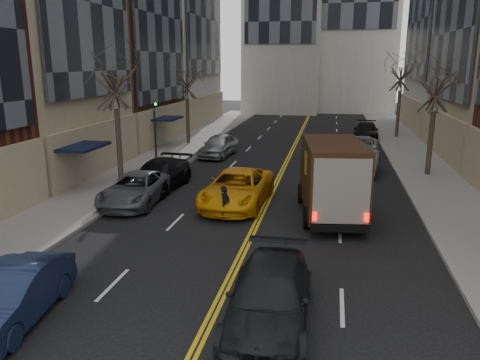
% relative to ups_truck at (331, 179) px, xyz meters
% --- Properties ---
extents(sidewalk_left, '(4.00, 66.00, 0.15)m').
position_rel_ups_truck_xyz_m(sidewalk_left, '(-12.07, 10.88, -1.66)').
color(sidewalk_left, slate).
rests_on(sidewalk_left, ground).
extents(sidewalk_right, '(4.00, 66.00, 0.15)m').
position_rel_ups_truck_xyz_m(sidewalk_right, '(5.93, 10.88, -1.66)').
color(sidewalk_right, slate).
rests_on(sidewalk_right, ground).
extents(tree_lf_mid, '(3.20, 3.20, 8.91)m').
position_rel_ups_truck_xyz_m(tree_lf_mid, '(-11.87, 3.88, 4.86)').
color(tree_lf_mid, '#382D23').
rests_on(tree_lf_mid, sidewalk_left).
extents(tree_lf_far, '(3.20, 3.20, 8.12)m').
position_rel_ups_truck_xyz_m(tree_lf_far, '(-11.87, 16.88, 4.29)').
color(tree_lf_far, '#382D23').
rests_on(tree_lf_far, sidewalk_left).
extents(tree_rt_mid, '(3.20, 3.20, 8.32)m').
position_rel_ups_truck_xyz_m(tree_rt_mid, '(5.73, 8.88, 4.43)').
color(tree_rt_mid, '#382D23').
rests_on(tree_rt_mid, sidewalk_right).
extents(tree_rt_far, '(3.20, 3.20, 9.11)m').
position_rel_ups_truck_xyz_m(tree_rt_far, '(5.73, 23.88, 5.00)').
color(tree_rt_far, '#382D23').
rests_on(tree_rt_far, sidewalk_right).
extents(traffic_signal, '(0.29, 0.26, 4.70)m').
position_rel_ups_truck_xyz_m(traffic_signal, '(-10.46, 5.87, 1.08)').
color(traffic_signal, black).
rests_on(traffic_signal, sidewalk_left).
extents(ups_truck, '(3.19, 6.55, 3.45)m').
position_rel_ups_truck_xyz_m(ups_truck, '(0.00, 0.00, 0.00)').
color(ups_truck, black).
rests_on(ups_truck, ground).
extents(observer_sedan, '(2.23, 5.27, 1.52)m').
position_rel_ups_truck_xyz_m(observer_sedan, '(-1.49, -9.39, -0.98)').
color(observer_sedan, black).
rests_on(observer_sedan, ground).
extents(taxi, '(3.02, 6.12, 1.67)m').
position_rel_ups_truck_xyz_m(taxi, '(-4.44, 0.91, -0.90)').
color(taxi, orange).
rests_on(taxi, ground).
extents(pedestrian, '(0.52, 0.67, 1.61)m').
position_rel_ups_truck_xyz_m(pedestrian, '(-4.44, -1.69, -0.93)').
color(pedestrian, black).
rests_on(pedestrian, ground).
extents(parked_lf_b, '(2.09, 4.66, 1.48)m').
position_rel_ups_truck_xyz_m(parked_lf_b, '(-8.17, -10.58, -1.00)').
color(parked_lf_b, '#111B36').
rests_on(parked_lf_b, ground).
extents(parked_lf_c, '(2.66, 5.39, 1.47)m').
position_rel_ups_truck_xyz_m(parked_lf_c, '(-9.37, 0.19, -1.00)').
color(parked_lf_c, '#4D4F55').
rests_on(parked_lf_c, ground).
extents(parked_lf_d, '(2.57, 5.60, 1.59)m').
position_rel_ups_truck_xyz_m(parked_lf_d, '(-9.17, 2.87, -0.94)').
color(parked_lf_d, black).
rests_on(parked_lf_d, ground).
extents(parked_lf_e, '(2.39, 4.94, 1.63)m').
position_rel_ups_truck_xyz_m(parked_lf_e, '(-8.17, 12.50, -0.93)').
color(parked_lf_e, '#9C9FA3').
rests_on(parked_lf_e, ground).
extents(parked_rt_a, '(1.98, 4.32, 1.37)m').
position_rel_ups_truck_xyz_m(parked_rt_a, '(2.07, 8.92, -1.05)').
color(parked_rt_a, '#46484D').
rests_on(parked_rt_a, ground).
extents(parked_rt_b, '(2.74, 5.15, 1.38)m').
position_rel_ups_truck_xyz_m(parked_rt_b, '(2.14, 14.72, -1.05)').
color(parked_rt_b, '#ADAFB5').
rests_on(parked_rt_b, ground).
extents(parked_rt_c, '(2.47, 5.38, 1.53)m').
position_rel_ups_truck_xyz_m(parked_rt_c, '(2.92, 22.51, -0.98)').
color(parked_rt_c, black).
rests_on(parked_rt_c, ground).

